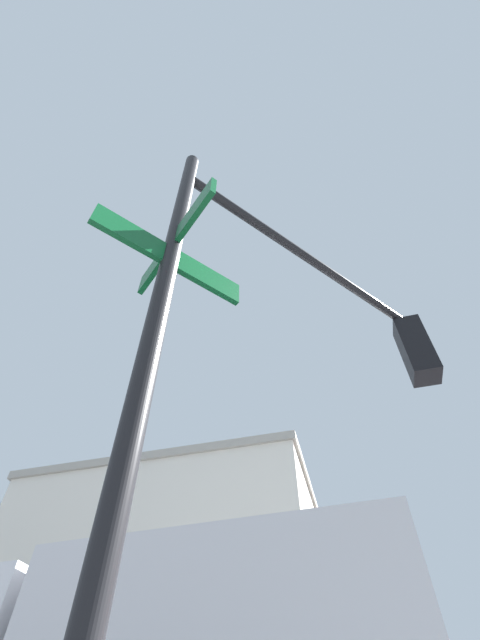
{
  "coord_description": "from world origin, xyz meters",
  "views": [
    {
      "loc": [
        -6.17,
        -8.4,
        1.12
      ],
      "look_at": [
        -6.69,
        -6.4,
        3.44
      ],
      "focal_mm": 23.43,
      "sensor_mm": 36.0,
      "label": 1
    }
  ],
  "objects": [
    {
      "name": "traffic_signal_near",
      "position": [
        -6.11,
        -5.94,
        3.65
      ],
      "size": [
        2.46,
        2.93,
        5.16
      ],
      "color": "black",
      "rests_on": "ground_plane"
    }
  ]
}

